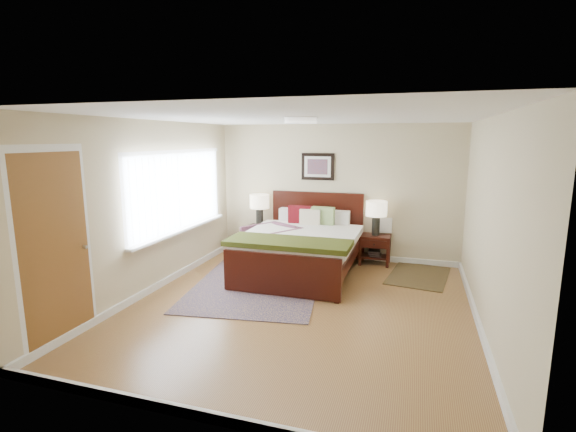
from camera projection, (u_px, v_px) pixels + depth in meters
The scene contains 18 objects.
floor at pixel (300, 306), 5.65m from camera, with size 5.00×5.00×0.00m, color olive.
back_wall at pixel (336, 192), 7.77m from camera, with size 4.50×0.04×2.50m, color #C3B48D.
front_wall at pixel (209, 274), 3.07m from camera, with size 4.50×0.04×2.50m, color #C3B48D.
left_wall at pixel (152, 207), 6.07m from camera, with size 0.04×5.00×2.50m, color #C3B48D.
right_wall at pixel (489, 226), 4.76m from camera, with size 0.04×5.00×2.50m, color #C3B48D.
ceiling at pixel (301, 117), 5.19m from camera, with size 4.50×5.00×0.02m, color white.
window at pixel (180, 193), 6.69m from camera, with size 0.11×2.72×1.32m.
door at pixel (56, 249), 4.46m from camera, with size 0.06×1.00×2.18m.
ceil_fixture at pixel (301, 120), 5.20m from camera, with size 0.44×0.44×0.08m.
bed at pixel (302, 240), 6.94m from camera, with size 1.87×2.27×1.22m.
wall_art at pixel (318, 167), 7.75m from camera, with size 0.62×0.05×0.50m.
nightstand_left at pixel (259, 232), 8.10m from camera, with size 0.47×0.43×0.56m.
nightstand_right at pixel (375, 246), 7.48m from camera, with size 0.54×0.40×0.53m.
lamp_left at pixel (259, 204), 8.02m from camera, with size 0.37×0.37×0.61m.
lamp_right at pixel (376, 211), 7.38m from camera, with size 0.37×0.37×0.61m.
armchair at pixel (271, 246), 7.30m from camera, with size 0.80×0.82×0.75m, color brown.
rug_persian at pixel (258, 284), 6.50m from camera, with size 1.88×2.65×0.01m, color #0C103D.
rug_navy at pixel (418, 275), 6.89m from camera, with size 0.89×1.33×0.01m, color black.
Camera 1 is at (1.43, -5.14, 2.24)m, focal length 26.00 mm.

